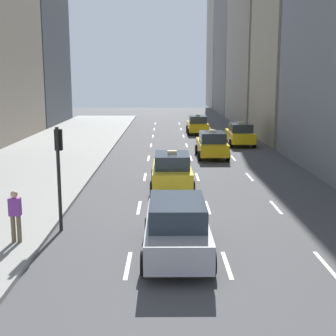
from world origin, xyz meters
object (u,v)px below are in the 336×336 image
(taxi_second, at_px, (172,171))
(taxi_fourth, at_px, (198,125))
(taxi_third, at_px, (240,134))
(taxi_lead, at_px, (212,144))
(traffic_light_pole, at_px, (59,162))
(sedan_black_near, at_px, (177,226))
(pedestrian_mid_block, at_px, (15,214))

(taxi_second, relative_size, taxi_fourth, 1.00)
(taxi_third, bearing_deg, taxi_lead, -115.64)
(taxi_third, relative_size, traffic_light_pole, 1.22)
(taxi_fourth, bearing_deg, taxi_third, -69.99)
(taxi_fourth, distance_m, sedan_black_near, 31.06)
(taxi_lead, relative_size, pedestrian_mid_block, 2.67)
(pedestrian_mid_block, bearing_deg, taxi_lead, 64.95)
(taxi_third, bearing_deg, traffic_light_pole, -114.60)
(taxi_lead, distance_m, taxi_fourth, 13.52)
(taxi_lead, bearing_deg, taxi_third, 64.36)
(pedestrian_mid_block, bearing_deg, traffic_light_pole, 57.73)
(taxi_fourth, bearing_deg, sedan_black_near, -95.17)
(taxi_second, distance_m, sedan_black_near, 8.52)
(taxi_fourth, height_order, sedan_black_near, taxi_fourth)
(taxi_lead, xyz_separation_m, pedestrian_mid_block, (-7.79, -16.67, 0.19))
(taxi_lead, distance_m, traffic_light_pole, 16.54)
(sedan_black_near, bearing_deg, taxi_second, 90.00)
(taxi_fourth, xyz_separation_m, traffic_light_pole, (-6.75, -28.54, 1.53))
(taxi_lead, relative_size, traffic_light_pole, 1.22)
(pedestrian_mid_block, bearing_deg, taxi_third, 64.80)
(taxi_fourth, xyz_separation_m, pedestrian_mid_block, (-7.79, -30.20, 0.19))
(taxi_second, height_order, sedan_black_near, taxi_second)
(taxi_fourth, relative_size, pedestrian_mid_block, 2.67)
(taxi_second, bearing_deg, traffic_light_pole, -122.78)
(pedestrian_mid_block, distance_m, traffic_light_pole, 2.37)
(taxi_lead, height_order, taxi_fourth, same)
(sedan_black_near, distance_m, traffic_light_pole, 4.86)
(taxi_second, distance_m, taxi_fourth, 22.58)
(taxi_lead, bearing_deg, taxi_fourth, 90.00)
(taxi_second, relative_size, traffic_light_pole, 1.22)
(taxi_lead, height_order, pedestrian_mid_block, taxi_lead)
(taxi_lead, xyz_separation_m, traffic_light_pole, (-6.75, -15.02, 1.53))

